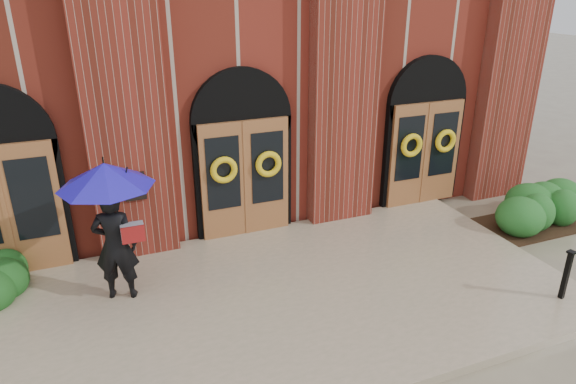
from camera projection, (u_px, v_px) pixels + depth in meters
ground at (294, 305)px, 8.96m from camera, size 90.00×90.00×0.00m
landing at (291, 297)px, 9.06m from camera, size 10.00×5.30×0.15m
church_building at (181, 44)px, 15.16m from camera, size 16.20×12.53×7.00m
man_with_umbrella at (110, 206)px, 8.32m from camera, size 1.91×1.91×2.45m
metal_post at (566, 274)px, 8.72m from camera, size 0.14×0.14×0.92m
hedge_wall_right at (541, 207)px, 11.81m from camera, size 3.17×1.27×0.81m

